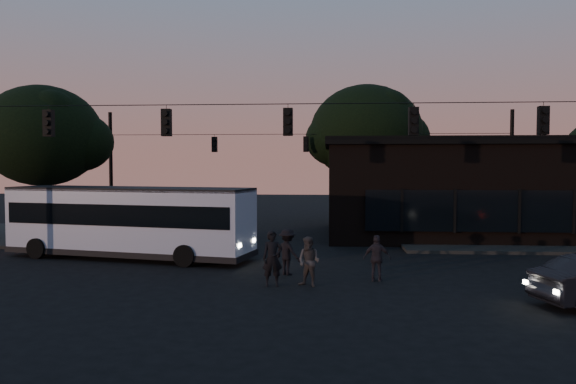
# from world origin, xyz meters

# --- Properties ---
(ground) EXTENTS (120.00, 120.00, 0.00)m
(ground) POSITION_xyz_m (0.00, 0.00, 0.00)
(ground) COLOR black
(ground) RESTS_ON ground
(sidewalk_far_right) EXTENTS (14.00, 10.00, 0.15)m
(sidewalk_far_right) POSITION_xyz_m (12.00, 14.00, 0.07)
(sidewalk_far_right) COLOR black
(sidewalk_far_right) RESTS_ON ground
(sidewalk_far_left) EXTENTS (14.00, 10.00, 0.15)m
(sidewalk_far_left) POSITION_xyz_m (-14.00, 14.00, 0.07)
(sidewalk_far_left) COLOR black
(sidewalk_far_left) RESTS_ON ground
(building) EXTENTS (15.40, 10.41, 5.40)m
(building) POSITION_xyz_m (9.00, 15.97, 2.71)
(building) COLOR black
(building) RESTS_ON ground
(tree_behind) EXTENTS (7.60, 7.60, 9.43)m
(tree_behind) POSITION_xyz_m (4.00, 22.00, 6.19)
(tree_behind) COLOR black
(tree_behind) RESTS_ON ground
(tree_left) EXTENTS (6.40, 6.40, 8.30)m
(tree_left) POSITION_xyz_m (-14.00, 13.00, 5.57)
(tree_left) COLOR black
(tree_left) RESTS_ON ground
(signal_rig_near) EXTENTS (26.24, 0.30, 7.50)m
(signal_rig_near) POSITION_xyz_m (0.00, 4.00, 4.45)
(signal_rig_near) COLOR black
(signal_rig_near) RESTS_ON ground
(signal_rig_far) EXTENTS (26.24, 0.30, 7.50)m
(signal_rig_far) POSITION_xyz_m (0.00, 20.00, 4.20)
(signal_rig_far) COLOR black
(signal_rig_far) RESTS_ON ground
(bus) EXTENTS (11.08, 4.75, 3.04)m
(bus) POSITION_xyz_m (-7.01, 6.87, 1.71)
(bus) COLOR #A1ACCD
(bus) RESTS_ON ground
(pedestrian_a) EXTENTS (0.74, 0.55, 1.84)m
(pedestrian_a) POSITION_xyz_m (-0.35, 1.81, 0.92)
(pedestrian_a) COLOR black
(pedestrian_a) RESTS_ON ground
(pedestrian_b) EXTENTS (1.00, 0.92, 1.64)m
(pedestrian_b) POSITION_xyz_m (0.85, 1.84, 0.82)
(pedestrian_b) COLOR #383333
(pedestrian_b) RESTS_ON ground
(pedestrian_c) EXTENTS (0.97, 0.49, 1.59)m
(pedestrian_c) POSITION_xyz_m (3.15, 2.84, 0.80)
(pedestrian_c) COLOR black
(pedestrian_c) RESTS_ON ground
(pedestrian_d) EXTENTS (1.23, 1.18, 1.68)m
(pedestrian_d) POSITION_xyz_m (0.00, 3.75, 0.84)
(pedestrian_d) COLOR black
(pedestrian_d) RESTS_ON ground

